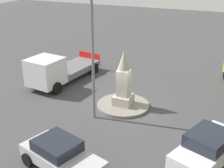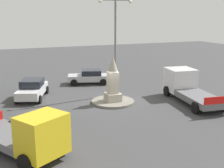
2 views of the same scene
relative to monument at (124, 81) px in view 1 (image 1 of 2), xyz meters
The scene contains 7 objects.
ground_plane 1.72m from the monument, ahead, with size 80.00×80.00×0.00m, color #424244.
traffic_island 1.63m from the monument, ahead, with size 3.28×3.28×0.17m, color gray.
monument is the anchor object (origin of this frame).
streetlamp 3.87m from the monument, 117.50° to the right, with size 2.86×0.28×8.12m.
car_silver_parked_right 6.81m from the monument, 92.44° to the right, with size 4.26×2.82×1.37m.
car_white_passing 6.70m from the monument, 33.32° to the right, with size 3.13×4.56×1.54m.
truck_white_near_island 5.96m from the monument, 166.52° to the left, with size 3.09×6.62×2.30m.
Camera 1 is at (6.06, -15.83, 8.63)m, focal length 48.31 mm.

